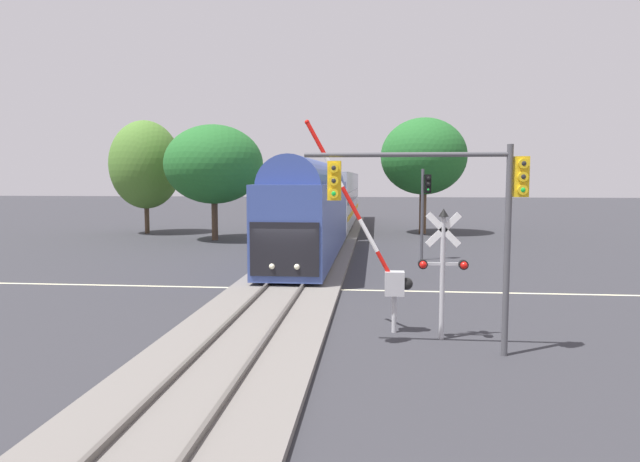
% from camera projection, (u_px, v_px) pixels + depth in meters
% --- Properties ---
extents(ground_plane, '(220.00, 220.00, 0.00)m').
position_uv_depth(ground_plane, '(287.00, 289.00, 23.18)').
color(ground_plane, '#333338').
extents(road_centre_stripe, '(44.00, 0.20, 0.01)m').
position_uv_depth(road_centre_stripe, '(287.00, 289.00, 23.18)').
color(road_centre_stripe, beige).
rests_on(road_centre_stripe, ground).
extents(railway_track, '(4.40, 80.00, 0.32)m').
position_uv_depth(railway_track, '(287.00, 286.00, 23.17)').
color(railway_track, slate).
rests_on(railway_track, ground).
extents(commuter_train, '(3.04, 42.27, 5.16)m').
position_uv_depth(commuter_train, '(327.00, 201.00, 41.75)').
color(commuter_train, '#384C93').
rests_on(commuter_train, railway_track).
extents(crossing_gate_near, '(3.14, 0.40, 6.16)m').
position_uv_depth(crossing_gate_near, '(385.00, 264.00, 16.49)').
color(crossing_gate_near, '#B7B7BC').
rests_on(crossing_gate_near, ground).
extents(crossing_signal_mast, '(1.36, 0.44, 3.66)m').
position_uv_depth(crossing_signal_mast, '(443.00, 260.00, 15.71)').
color(crossing_signal_mast, '#B2B2B7').
rests_on(crossing_signal_mast, ground).
extents(traffic_signal_far_side, '(0.53, 0.38, 4.97)m').
position_uv_depth(traffic_signal_far_side, '(425.00, 199.00, 30.90)').
color(traffic_signal_far_side, '#4C4C51').
rests_on(traffic_signal_far_side, ground).
extents(traffic_signal_near_right, '(5.56, 0.38, 5.33)m').
position_uv_depth(traffic_signal_near_right, '(447.00, 196.00, 14.25)').
color(traffic_signal_near_right, '#4C4C51').
rests_on(traffic_signal_near_right, ground).
extents(oak_behind_train, '(7.02, 7.02, 8.26)m').
position_uv_depth(oak_behind_train, '(214.00, 164.00, 40.72)').
color(oak_behind_train, '#4C3828').
rests_on(oak_behind_train, ground).
extents(elm_centre_background, '(6.80, 6.80, 9.22)m').
position_uv_depth(elm_centre_background, '(424.00, 156.00, 45.24)').
color(elm_centre_background, brown).
rests_on(elm_centre_background, ground).
extents(pine_left_background, '(5.63, 5.63, 9.04)m').
position_uv_depth(pine_left_background, '(145.00, 165.00, 45.61)').
color(pine_left_background, '#4C3828').
rests_on(pine_left_background, ground).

